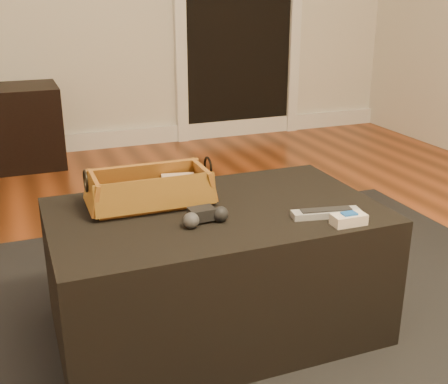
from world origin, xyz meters
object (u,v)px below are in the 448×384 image
object	(u,v)px
game_controller	(204,216)
silver_remote	(326,213)
ottoman	(216,270)
tv_remote	(145,199)
cream_gadget	(349,219)
wicker_basket	(150,191)

from	to	relation	value
game_controller	silver_remote	size ratio (longest dim) A/B	0.70
ottoman	tv_remote	size ratio (longest dim) A/B	4.93
tv_remote	cream_gadget	distance (m)	0.61
game_controller	wicker_basket	bearing A→B (deg)	117.71
tv_remote	wicker_basket	bearing A→B (deg)	30.87
wicker_basket	silver_remote	xyz separation A→B (m)	(0.46, -0.29, -0.03)
tv_remote	silver_remote	bearing A→B (deg)	-34.97
tv_remote	wicker_basket	xyz separation A→B (m)	(0.02, 0.01, 0.02)
tv_remote	game_controller	distance (m)	0.23
ottoman	cream_gadget	distance (m)	0.46
wicker_basket	tv_remote	bearing A→B (deg)	-143.66
wicker_basket	silver_remote	distance (m)	0.54
cream_gadget	ottoman	bearing A→B (deg)	141.44
tv_remote	game_controller	size ratio (longest dim) A/B	1.38
silver_remote	game_controller	bearing A→B (deg)	166.91
ottoman	silver_remote	xyz separation A→B (m)	(0.28, -0.17, 0.22)
tv_remote	silver_remote	distance (m)	0.55
tv_remote	cream_gadget	xyz separation A→B (m)	(0.51, -0.35, -0.01)
ottoman	tv_remote	xyz separation A→B (m)	(-0.19, 0.10, 0.23)
tv_remote	cream_gadget	world-z (taller)	cream_gadget
game_controller	ottoman	bearing A→B (deg)	53.07
tv_remote	game_controller	world-z (taller)	game_controller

